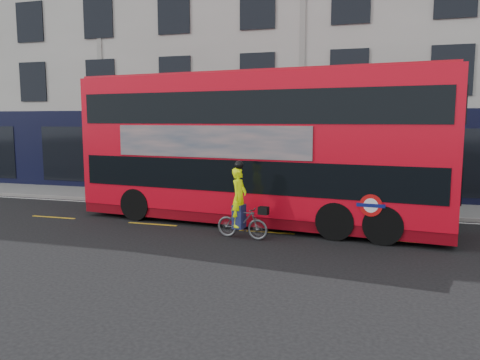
% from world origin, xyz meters
% --- Properties ---
extents(ground, '(120.00, 120.00, 0.00)m').
position_xyz_m(ground, '(0.00, 0.00, 0.00)').
color(ground, black).
rests_on(ground, ground).
extents(pavement, '(60.00, 3.00, 0.12)m').
position_xyz_m(pavement, '(0.00, 6.50, 0.06)').
color(pavement, slate).
rests_on(pavement, ground).
extents(kerb, '(60.00, 0.12, 0.13)m').
position_xyz_m(kerb, '(0.00, 5.00, 0.07)').
color(kerb, gray).
rests_on(kerb, ground).
extents(building_terrace, '(50.00, 10.07, 15.00)m').
position_xyz_m(building_terrace, '(0.00, 12.94, 7.49)').
color(building_terrace, '#B7B3AC').
rests_on(building_terrace, ground).
extents(road_edge_line, '(58.00, 0.10, 0.01)m').
position_xyz_m(road_edge_line, '(0.00, 4.70, 0.00)').
color(road_edge_line, silver).
rests_on(road_edge_line, ground).
extents(lane_dashes, '(58.00, 0.12, 0.01)m').
position_xyz_m(lane_dashes, '(0.00, 1.50, 0.00)').
color(lane_dashes, gold).
rests_on(lane_dashes, ground).
extents(bus, '(12.81, 4.25, 5.08)m').
position_xyz_m(bus, '(-0.58, 2.75, 2.60)').
color(bus, red).
rests_on(bus, ground).
extents(cyclist, '(1.68, 0.71, 2.34)m').
position_xyz_m(cyclist, '(-0.56, 0.52, 0.80)').
color(cyclist, '#4E5154').
rests_on(cyclist, ground).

